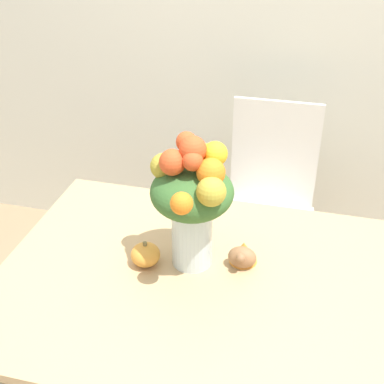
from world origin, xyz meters
name	(u,v)px	position (x,y,z in m)	size (l,w,h in m)	color
wall_back	(271,0)	(0.00, 1.29, 1.35)	(8.00, 0.06, 2.70)	silver
dining_table	(205,302)	(0.00, 0.00, 0.66)	(1.34, 0.98, 0.75)	tan
flower_vase	(193,199)	(-0.06, 0.08, 1.00)	(0.26, 0.32, 0.46)	silver
pumpkin	(146,255)	(-0.21, 0.03, 0.79)	(0.10, 0.10, 0.09)	gold
turkey_figurine	(243,254)	(0.10, 0.11, 0.79)	(0.09, 0.13, 0.08)	#936642
dining_chair_near_window	(268,209)	(0.11, 0.84, 0.51)	(0.42, 0.42, 1.00)	white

